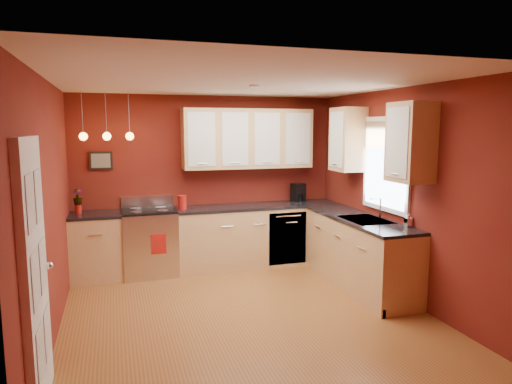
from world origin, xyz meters
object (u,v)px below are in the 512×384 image
object	(u,v)px
coffee_maker	(298,193)
soap_pump	(408,220)
red_canister	(182,202)
gas_range	(150,242)
sink	(365,221)

from	to	relation	value
coffee_maker	soap_pump	world-z (taller)	coffee_maker
red_canister	soap_pump	world-z (taller)	red_canister
soap_pump	gas_range	bearing A→B (deg)	144.45
gas_range	soap_pump	bearing A→B (deg)	-35.55
gas_range	coffee_maker	bearing A→B (deg)	3.43
gas_range	red_canister	size ratio (longest dim) A/B	5.49
gas_range	soap_pump	size ratio (longest dim) A/B	6.63
coffee_maker	sink	bearing A→B (deg)	-96.37
gas_range	red_canister	xyz separation A→B (m)	(0.47, -0.04, 0.56)
sink	red_canister	bearing A→B (deg)	145.87
sink	soap_pump	world-z (taller)	sink
sink	coffee_maker	distance (m)	1.67
soap_pump	sink	bearing A→B (deg)	114.26
coffee_maker	red_canister	bearing A→B (deg)	170.40
coffee_maker	gas_range	bearing A→B (deg)	168.30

